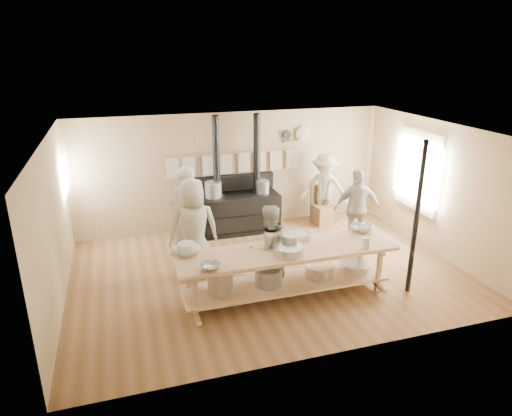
{
  "coord_description": "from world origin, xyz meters",
  "views": [
    {
      "loc": [
        -2.44,
        -7.12,
        3.94
      ],
      "look_at": [
        -0.17,
        0.2,
        1.21
      ],
      "focal_mm": 32.0,
      "sensor_mm": 36.0,
      "label": 1
    }
  ],
  "objects_px": {
    "cook_right": "(357,208)",
    "cook_left": "(268,248)",
    "prep_table": "(286,268)",
    "cook_by_window": "(324,189)",
    "chair": "(322,212)",
    "cook_far_left": "(186,214)",
    "cook_center": "(194,229)",
    "stove": "(238,209)",
    "roasting_pan": "(292,237)"
  },
  "relations": [
    {
      "from": "cook_right",
      "to": "cook_left",
      "type": "bearing_deg",
      "value": 39.48
    },
    {
      "from": "prep_table",
      "to": "cook_by_window",
      "type": "relative_size",
      "value": 2.15
    },
    {
      "from": "cook_by_window",
      "to": "cook_right",
      "type": "bearing_deg",
      "value": -54.68
    },
    {
      "from": "cook_left",
      "to": "chair",
      "type": "bearing_deg",
      "value": -140.4
    },
    {
      "from": "cook_far_left",
      "to": "cook_center",
      "type": "bearing_deg",
      "value": 74.66
    },
    {
      "from": "stove",
      "to": "cook_left",
      "type": "relative_size",
      "value": 1.71
    },
    {
      "from": "cook_right",
      "to": "chair",
      "type": "xyz_separation_m",
      "value": [
        -0.15,
        1.31,
        -0.55
      ]
    },
    {
      "from": "chair",
      "to": "cook_right",
      "type": "bearing_deg",
      "value": -93.23
    },
    {
      "from": "prep_table",
      "to": "cook_by_window",
      "type": "bearing_deg",
      "value": 54.69
    },
    {
      "from": "cook_by_window",
      "to": "chair",
      "type": "relative_size",
      "value": 1.86
    },
    {
      "from": "chair",
      "to": "prep_table",
      "type": "bearing_deg",
      "value": -134.46
    },
    {
      "from": "cook_right",
      "to": "cook_by_window",
      "type": "bearing_deg",
      "value": -72.96
    },
    {
      "from": "cook_left",
      "to": "chair",
      "type": "xyz_separation_m",
      "value": [
        2.19,
        2.55,
        -0.5
      ]
    },
    {
      "from": "cook_far_left",
      "to": "cook_left",
      "type": "distance_m",
      "value": 1.95
    },
    {
      "from": "cook_far_left",
      "to": "cook_right",
      "type": "height_order",
      "value": "cook_far_left"
    },
    {
      "from": "stove",
      "to": "chair",
      "type": "bearing_deg",
      "value": -4.29
    },
    {
      "from": "cook_right",
      "to": "prep_table",
      "type": "bearing_deg",
      "value": 47.53
    },
    {
      "from": "cook_left",
      "to": "cook_center",
      "type": "distance_m",
      "value": 1.4
    },
    {
      "from": "stove",
      "to": "roasting_pan",
      "type": "distance_m",
      "value": 2.73
    },
    {
      "from": "cook_far_left",
      "to": "cook_center",
      "type": "relative_size",
      "value": 1.03
    },
    {
      "from": "chair",
      "to": "cook_far_left",
      "type": "bearing_deg",
      "value": -173.34
    },
    {
      "from": "prep_table",
      "to": "cook_left",
      "type": "bearing_deg",
      "value": 121.55
    },
    {
      "from": "stove",
      "to": "prep_table",
      "type": "bearing_deg",
      "value": -90.04
    },
    {
      "from": "cook_center",
      "to": "chair",
      "type": "height_order",
      "value": "cook_center"
    },
    {
      "from": "cook_far_left",
      "to": "roasting_pan",
      "type": "xyz_separation_m",
      "value": [
        1.55,
        -1.57,
        -0.03
      ]
    },
    {
      "from": "cook_center",
      "to": "chair",
      "type": "relative_size",
      "value": 2.01
    },
    {
      "from": "cook_left",
      "to": "cook_by_window",
      "type": "xyz_separation_m",
      "value": [
        2.21,
        2.53,
        0.08
      ]
    },
    {
      "from": "roasting_pan",
      "to": "cook_by_window",
      "type": "bearing_deg",
      "value": 54.72
    },
    {
      "from": "stove",
      "to": "prep_table",
      "type": "xyz_separation_m",
      "value": [
        -0.0,
        -3.02,
        -0.0
      ]
    },
    {
      "from": "cook_far_left",
      "to": "cook_left",
      "type": "xyz_separation_m",
      "value": [
        1.12,
        -1.58,
        -0.17
      ]
    },
    {
      "from": "cook_left",
      "to": "roasting_pan",
      "type": "relative_size",
      "value": 3.03
    },
    {
      "from": "cook_by_window",
      "to": "cook_center",
      "type": "bearing_deg",
      "value": -123.43
    },
    {
      "from": "roasting_pan",
      "to": "cook_left",
      "type": "bearing_deg",
      "value": -178.21
    },
    {
      "from": "cook_right",
      "to": "cook_center",
      "type": "bearing_deg",
      "value": 17.71
    },
    {
      "from": "prep_table",
      "to": "cook_far_left",
      "type": "relative_size",
      "value": 1.93
    },
    {
      "from": "cook_center",
      "to": "cook_left",
      "type": "bearing_deg",
      "value": 140.7
    },
    {
      "from": "chair",
      "to": "roasting_pan",
      "type": "xyz_separation_m",
      "value": [
        -1.76,
        -2.54,
        0.64
      ]
    },
    {
      "from": "cook_far_left",
      "to": "prep_table",
      "type": "bearing_deg",
      "value": 107.16
    },
    {
      "from": "cook_by_window",
      "to": "roasting_pan",
      "type": "relative_size",
      "value": 3.33
    },
    {
      "from": "prep_table",
      "to": "cook_far_left",
      "type": "xyz_separation_m",
      "value": [
        -1.31,
        1.9,
        0.41
      ]
    },
    {
      "from": "cook_center",
      "to": "cook_right",
      "type": "distance_m",
      "value": 3.45
    },
    {
      "from": "cook_by_window",
      "to": "prep_table",
      "type": "bearing_deg",
      "value": -95.47
    },
    {
      "from": "cook_left",
      "to": "roasting_pan",
      "type": "bearing_deg",
      "value": 172.03
    },
    {
      "from": "prep_table",
      "to": "cook_center",
      "type": "distance_m",
      "value": 1.79
    },
    {
      "from": "cook_left",
      "to": "chair",
      "type": "relative_size",
      "value": 1.69
    },
    {
      "from": "cook_by_window",
      "to": "chair",
      "type": "distance_m",
      "value": 0.57
    },
    {
      "from": "prep_table",
      "to": "chair",
      "type": "distance_m",
      "value": 3.5
    },
    {
      "from": "cook_center",
      "to": "cook_by_window",
      "type": "relative_size",
      "value": 1.08
    },
    {
      "from": "cook_far_left",
      "to": "roasting_pan",
      "type": "distance_m",
      "value": 2.21
    },
    {
      "from": "stove",
      "to": "cook_right",
      "type": "xyz_separation_m",
      "value": [
        2.14,
        -1.46,
        0.29
      ]
    }
  ]
}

